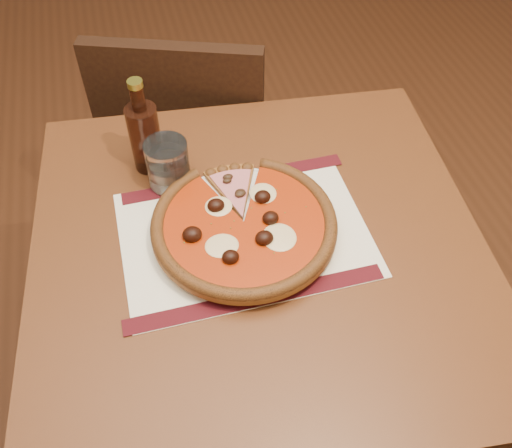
{
  "coord_description": "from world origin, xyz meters",
  "views": [
    {
      "loc": [
        0.32,
        -1.07,
        1.54
      ],
      "look_at": [
        0.49,
        -0.44,
        0.78
      ],
      "focal_mm": 40.0,
      "sensor_mm": 36.0,
      "label": 1
    }
  ],
  "objects_px": {
    "pizza": "(244,223)",
    "bottle": "(145,135)",
    "table": "(259,277)",
    "plate": "(244,230)",
    "water_glass": "(168,165)",
    "chair_far": "(192,145)"
  },
  "relations": [
    {
      "from": "pizza",
      "to": "bottle",
      "type": "bearing_deg",
      "value": 122.03
    },
    {
      "from": "plate",
      "to": "bottle",
      "type": "distance_m",
      "value": 0.27
    },
    {
      "from": "chair_far",
      "to": "bottle",
      "type": "xyz_separation_m",
      "value": [
        -0.12,
        -0.33,
        0.33
      ]
    },
    {
      "from": "plate",
      "to": "table",
      "type": "bearing_deg",
      "value": -53.5
    },
    {
      "from": "chair_far",
      "to": "pizza",
      "type": "height_order",
      "value": "chair_far"
    },
    {
      "from": "plate",
      "to": "water_glass",
      "type": "xyz_separation_m",
      "value": [
        -0.11,
        0.16,
        0.04
      ]
    },
    {
      "from": "table",
      "to": "water_glass",
      "type": "xyz_separation_m",
      "value": [
        -0.13,
        0.19,
        0.15
      ]
    },
    {
      "from": "chair_far",
      "to": "pizza",
      "type": "distance_m",
      "value": 0.62
    },
    {
      "from": "plate",
      "to": "pizza",
      "type": "distance_m",
      "value": 0.02
    },
    {
      "from": "chair_far",
      "to": "pizza",
      "type": "bearing_deg",
      "value": 111.95
    },
    {
      "from": "pizza",
      "to": "bottle",
      "type": "height_order",
      "value": "bottle"
    },
    {
      "from": "table",
      "to": "plate",
      "type": "bearing_deg",
      "value": 126.5
    },
    {
      "from": "table",
      "to": "chair_far",
      "type": "bearing_deg",
      "value": 93.67
    },
    {
      "from": "table",
      "to": "plate",
      "type": "xyz_separation_m",
      "value": [
        -0.02,
        0.03,
        0.11
      ]
    },
    {
      "from": "table",
      "to": "pizza",
      "type": "distance_m",
      "value": 0.14
    },
    {
      "from": "water_glass",
      "to": "bottle",
      "type": "distance_m",
      "value": 0.07
    },
    {
      "from": "chair_far",
      "to": "pizza",
      "type": "relative_size",
      "value": 2.64
    },
    {
      "from": "pizza",
      "to": "bottle",
      "type": "distance_m",
      "value": 0.27
    },
    {
      "from": "plate",
      "to": "bottle",
      "type": "relative_size",
      "value": 1.51
    },
    {
      "from": "table",
      "to": "bottle",
      "type": "xyz_separation_m",
      "value": [
        -0.16,
        0.25,
        0.18
      ]
    },
    {
      "from": "plate",
      "to": "bottle",
      "type": "xyz_separation_m",
      "value": [
        -0.14,
        0.22,
        0.07
      ]
    },
    {
      "from": "chair_far",
      "to": "water_glass",
      "type": "height_order",
      "value": "chair_far"
    }
  ]
}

